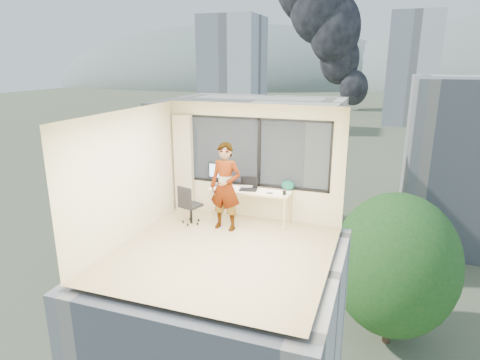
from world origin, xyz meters
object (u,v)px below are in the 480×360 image
at_px(desk, 250,206).
at_px(game_console, 247,185).
at_px(chair, 191,204).
at_px(monitor, 219,174).
at_px(laptop, 248,184).
at_px(person, 225,187).
at_px(handbag, 288,185).

relative_size(desk, game_console, 6.14).
bearing_deg(chair, monitor, 73.71).
bearing_deg(laptop, game_console, 105.04).
height_order(chair, person, person).
xyz_separation_m(chair, game_console, (1.07, 0.71, 0.34)).
relative_size(desk, person, 0.96).
height_order(person, monitor, person).
height_order(chair, handbag, handbag).
bearing_deg(desk, game_console, 124.94).
xyz_separation_m(desk, laptop, (-0.03, -0.02, 0.50)).
distance_m(desk, game_console, 0.46).
xyz_separation_m(game_console, laptop, (0.09, -0.20, 0.09)).
bearing_deg(game_console, chair, -164.84).
bearing_deg(laptop, handbag, 7.74).
height_order(chair, game_console, chair).
height_order(desk, person, person).
xyz_separation_m(desk, handbag, (0.80, 0.23, 0.49)).
relative_size(chair, game_console, 3.06).
xyz_separation_m(chair, handbag, (1.99, 0.77, 0.41)).
distance_m(chair, handbag, 2.18).
relative_size(desk, handbag, 6.21).
distance_m(chair, laptop, 1.34).
distance_m(desk, handbag, 0.97).
distance_m(desk, person, 0.87).
bearing_deg(desk, laptop, -143.86).
xyz_separation_m(desk, monitor, (-0.77, 0.08, 0.64)).
relative_size(desk, laptop, 4.49).
height_order(monitor, game_console, monitor).
xyz_separation_m(laptop, handbag, (0.83, 0.26, -0.01)).
height_order(person, handbag, person).
height_order(person, game_console, person).
xyz_separation_m(chair, monitor, (0.42, 0.62, 0.56)).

